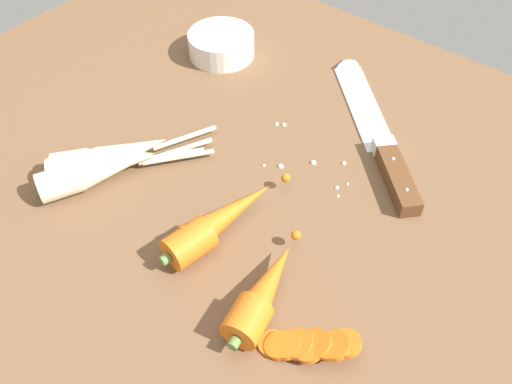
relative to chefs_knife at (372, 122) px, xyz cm
name	(u,v)px	position (x,y,z in cm)	size (l,w,h in cm)	color
ground_plane	(265,201)	(-4.00, -20.04, -2.65)	(120.00, 90.00, 4.00)	brown
chefs_knife	(372,122)	(0.00, 0.00, 0.00)	(27.54, 26.29, 4.18)	silver
whole_carrot	(219,223)	(-3.96, -29.09, 1.45)	(6.58, 19.91, 4.20)	orange
whole_carrot_second	(262,294)	(6.11, -33.49, 1.45)	(6.63, 16.18, 4.20)	orange
parsnip_front	(118,156)	(-22.25, -28.86, 1.33)	(10.51, 20.32, 4.00)	beige
parsnip_mid_left	(104,165)	(-22.44, -31.19, 1.33)	(15.13, 18.74, 4.00)	beige
parsnip_mid_right	(103,161)	(-23.11, -30.78, 1.33)	(14.18, 17.13, 4.00)	beige
parsnip_back	(98,171)	(-22.15, -32.42, 1.33)	(12.28, 22.34, 4.00)	beige
carrot_slice_stack	(308,345)	(13.16, -34.94, 0.68)	(9.51, 6.91, 3.59)	orange
prep_bowl	(221,44)	(-29.04, -0.17, 1.50)	(11.00, 11.00, 4.00)	white
mince_crumbs	(303,156)	(-3.73, -11.93, -0.29)	(15.38, 9.04, 0.84)	beige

